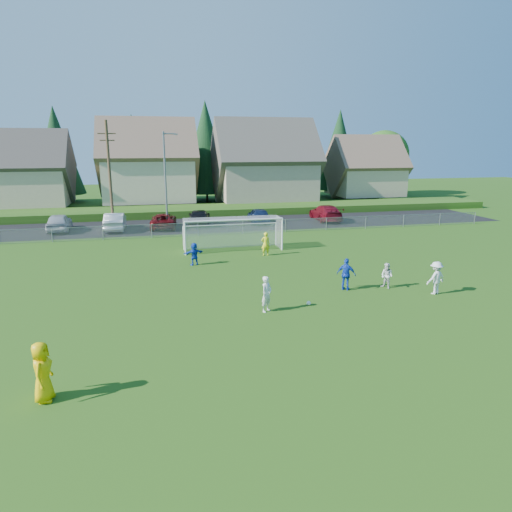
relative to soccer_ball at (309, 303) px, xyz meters
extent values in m
plane|color=#193D0C|center=(-1.52, -2.86, -0.11)|extent=(160.00, 160.00, 0.00)
plane|color=black|center=(-1.52, 24.64, -0.10)|extent=(60.00, 60.00, 0.00)
cube|color=#1E420F|center=(-1.52, 32.14, 0.29)|extent=(70.00, 6.00, 0.80)
sphere|color=white|center=(0.00, 0.00, 0.00)|extent=(0.22, 0.22, 0.22)
imported|color=#F5BE04|center=(-11.01, -6.43, 0.87)|extent=(0.72, 1.02, 1.96)
imported|color=silver|center=(-2.27, -0.35, 0.77)|extent=(0.76, 0.73, 1.75)
imported|color=silver|center=(5.17, 1.68, 0.61)|extent=(0.80, 0.87, 1.44)
imported|color=silver|center=(7.23, 0.18, 0.79)|extent=(1.28, 0.92, 1.79)
imported|color=#133BB4|center=(2.83, 1.90, 0.79)|extent=(1.10, 0.98, 1.79)
imported|color=#133BB4|center=(-4.81, 9.20, 0.64)|extent=(1.47, 0.85, 1.51)
imported|color=yellow|center=(0.48, 10.76, 0.74)|extent=(0.65, 0.44, 1.71)
imported|color=#B1B4B9|center=(-15.87, 24.37, 0.71)|extent=(2.14, 4.90, 1.64)
imported|color=silver|center=(-10.82, 23.66, 0.71)|extent=(1.79, 5.01, 1.64)
imported|color=#580A0C|center=(-6.36, 23.83, 0.59)|extent=(2.70, 5.21, 1.40)
imported|color=black|center=(-2.82, 24.91, 0.63)|extent=(2.77, 5.36, 1.49)
imported|color=#122142|center=(3.20, 24.43, 0.68)|extent=(2.05, 4.68, 1.57)
imported|color=maroon|center=(10.50, 24.49, 0.71)|extent=(2.63, 5.80, 1.65)
cylinder|color=white|center=(-5.17, 12.14, 1.11)|extent=(0.12, 0.12, 2.44)
cylinder|color=white|center=(2.13, 12.14, 1.11)|extent=(0.12, 0.12, 2.44)
cylinder|color=white|center=(-1.52, 12.14, 2.33)|extent=(7.30, 0.12, 0.12)
cylinder|color=white|center=(-5.17, 13.94, 0.79)|extent=(0.08, 0.08, 1.80)
cylinder|color=white|center=(2.13, 13.94, 0.79)|extent=(0.08, 0.08, 1.80)
cylinder|color=white|center=(-1.52, 13.94, 1.69)|extent=(7.30, 0.08, 0.08)
cube|color=silver|center=(-1.52, 13.94, 0.79)|extent=(7.30, 0.02, 1.80)
cube|color=silver|center=(-5.17, 13.04, 1.11)|extent=(0.02, 1.80, 2.44)
cube|color=silver|center=(2.13, 13.04, 1.11)|extent=(0.02, 1.80, 2.44)
cube|color=silver|center=(-1.52, 13.04, 2.33)|extent=(7.30, 1.80, 0.02)
cube|color=gray|center=(-1.52, 19.14, 1.06)|extent=(52.00, 0.03, 0.03)
cube|color=gray|center=(-1.52, 19.14, 0.49)|extent=(52.00, 0.02, 1.14)
cylinder|color=gray|center=(-1.52, 19.14, 0.49)|extent=(0.06, 0.06, 1.20)
cylinder|color=gray|center=(24.48, 19.14, 0.49)|extent=(0.06, 0.06, 1.20)
cylinder|color=slate|center=(-6.02, 23.14, 4.39)|extent=(0.18, 0.18, 9.00)
cylinder|color=slate|center=(-5.52, 23.14, 8.69)|extent=(1.20, 0.12, 0.12)
cube|color=slate|center=(-4.92, 23.14, 8.64)|extent=(0.36, 0.18, 0.12)
cylinder|color=#473321|center=(-11.02, 24.14, 4.89)|extent=(0.26, 0.26, 10.00)
cube|color=#473321|center=(-11.02, 24.14, 8.69)|extent=(1.60, 0.10, 0.10)
cube|color=#473321|center=(-11.02, 24.14, 8.09)|extent=(1.30, 0.10, 0.10)
cube|color=tan|center=(-21.52, 39.14, 2.94)|extent=(9.00, 8.00, 4.50)
pyramid|color=#423D38|center=(-21.52, 39.14, 9.60)|extent=(9.90, 8.80, 4.41)
cube|color=#C6B58E|center=(-7.52, 40.14, 3.44)|extent=(11.00, 9.00, 5.50)
pyramid|color=brown|center=(-7.52, 40.14, 11.15)|extent=(12.10, 9.90, 4.96)
cube|color=tan|center=(7.48, 39.14, 3.19)|extent=(12.00, 10.00, 5.00)
pyramid|color=#4C473F|center=(7.48, 39.14, 11.21)|extent=(13.20, 11.00, 5.52)
cube|color=tan|center=(22.48, 40.14, 2.69)|extent=(9.00, 8.00, 4.00)
pyramid|color=brown|center=(22.48, 40.14, 9.10)|extent=(9.90, 8.80, 4.41)
cylinder|color=#382616|center=(-19.52, 47.14, 0.49)|extent=(0.30, 0.30, 1.20)
cone|color=#143819|center=(-19.52, 47.14, 6.94)|extent=(6.76, 6.76, 11.70)
cylinder|color=#382616|center=(-9.52, 48.14, 0.49)|extent=(0.30, 0.30, 1.20)
cone|color=#143819|center=(-9.52, 48.14, 6.49)|extent=(6.24, 6.24, 10.80)
cylinder|color=#382616|center=(0.48, 45.14, 0.49)|extent=(0.30, 0.30, 1.20)
cone|color=#143819|center=(0.48, 45.14, 7.39)|extent=(7.28, 7.28, 12.60)
cylinder|color=#382616|center=(10.48, 47.14, 1.87)|extent=(0.36, 0.36, 3.96)
sphere|color=#2B5B19|center=(10.48, 47.14, 6.71)|extent=(8.36, 8.36, 8.36)
cylinder|color=#382616|center=(20.48, 45.14, 0.49)|extent=(0.30, 0.30, 1.20)
cone|color=#143819|center=(20.48, 45.14, 6.94)|extent=(6.76, 6.76, 11.70)
cylinder|color=#382616|center=(28.48, 46.14, 1.69)|extent=(0.36, 0.36, 3.60)
sphere|color=#2B5B19|center=(28.48, 46.14, 6.09)|extent=(7.60, 7.60, 7.60)
camera|label=1|loc=(-7.42, -20.47, 7.73)|focal=32.00mm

